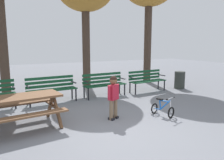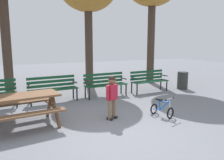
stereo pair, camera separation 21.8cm
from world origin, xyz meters
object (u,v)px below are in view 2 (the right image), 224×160
object	(u,v)px
child_standing	(112,94)
trash_bin	(183,80)
park_bench_right	(105,83)
kids_bicycle	(162,109)
picnic_table	(18,103)
park_bench_left	(53,87)
park_bench_far_right	(149,79)

from	to	relation	value
child_standing	trash_bin	world-z (taller)	child_standing
park_bench_right	kids_bicycle	world-z (taller)	park_bench_right
picnic_table	park_bench_right	xyz separation A→B (m)	(3.06, 1.99, -0.08)
picnic_table	park_bench_right	bearing A→B (deg)	32.94
park_bench_left	park_bench_right	distance (m)	1.90
park_bench_left	trash_bin	distance (m)	5.44
picnic_table	kids_bicycle	bearing A→B (deg)	-12.60
child_standing	kids_bicycle	bearing A→B (deg)	-16.39
park_bench_right	park_bench_far_right	size ratio (longest dim) A/B	1.00
park_bench_far_right	child_standing	bearing A→B (deg)	-139.75
kids_bicycle	child_standing	bearing A→B (deg)	163.61
picnic_table	park_bench_far_right	distance (m)	5.33
picnic_table	trash_bin	distance (m)	6.83
park_bench_left	child_standing	size ratio (longest dim) A/B	1.44
park_bench_left	kids_bicycle	size ratio (longest dim) A/B	2.60
park_bench_right	trash_bin	bearing A→B (deg)	-3.52
park_bench_right	park_bench_far_right	world-z (taller)	same
park_bench_left	kids_bicycle	distance (m)	3.65
child_standing	park_bench_far_right	bearing A→B (deg)	40.25
child_standing	kids_bicycle	size ratio (longest dim) A/B	1.81
child_standing	trash_bin	size ratio (longest dim) A/B	1.53
park_bench_far_right	child_standing	xyz separation A→B (m)	(-2.77, -2.35, 0.16)
park_bench_far_right	trash_bin	distance (m)	1.65
picnic_table	child_standing	distance (m)	2.23
park_bench_left	trash_bin	bearing A→B (deg)	-2.65
park_bench_left	trash_bin	world-z (taller)	park_bench_left
park_bench_far_right	trash_bin	size ratio (longest dim) A/B	2.20
park_bench_right	trash_bin	distance (m)	3.54
park_bench_right	trash_bin	xyz separation A→B (m)	(3.53, -0.22, -0.14)
park_bench_far_right	trash_bin	world-z (taller)	park_bench_far_right
park_bench_left	park_bench_right	xyz separation A→B (m)	(1.90, -0.03, 0.00)
park_bench_left	park_bench_far_right	world-z (taller)	same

